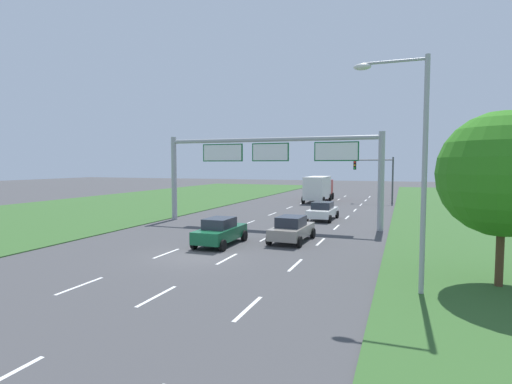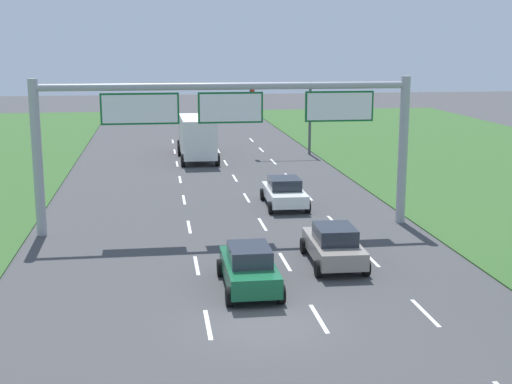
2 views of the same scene
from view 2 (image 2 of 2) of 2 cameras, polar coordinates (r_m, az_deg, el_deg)
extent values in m
plane|color=#424244|center=(22.56, 0.64, -10.32)|extent=(200.00, 200.00, 0.00)
cube|color=white|center=(22.38, -3.87, -10.52)|extent=(0.14, 2.40, 0.01)
cube|color=white|center=(28.01, -4.78, -5.87)|extent=(0.14, 2.40, 0.01)
cube|color=white|center=(33.77, -5.37, -2.79)|extent=(0.14, 2.40, 0.01)
cube|color=white|center=(39.60, -5.79, -0.61)|extent=(0.14, 2.40, 0.01)
cube|color=white|center=(45.48, -6.10, 1.00)|extent=(0.14, 2.40, 0.01)
cube|color=white|center=(51.38, -6.33, 2.25)|extent=(0.14, 2.40, 0.01)
cube|color=white|center=(57.30, -6.52, 3.24)|extent=(0.14, 2.40, 0.01)
cube|color=white|center=(63.24, -6.68, 4.04)|extent=(0.14, 2.40, 0.01)
cube|color=white|center=(22.87, 5.05, -10.04)|extent=(0.14, 2.40, 0.01)
cube|color=white|center=(28.40, 2.32, -5.59)|extent=(0.14, 2.40, 0.01)
cube|color=white|center=(34.10, 0.52, -2.60)|extent=(0.14, 2.40, 0.01)
cube|color=white|center=(39.88, -0.76, -0.46)|extent=(0.14, 2.40, 0.01)
cube|color=white|center=(45.72, -1.71, 1.12)|extent=(0.14, 2.40, 0.01)
cube|color=white|center=(51.60, -2.44, 2.35)|extent=(0.14, 2.40, 0.01)
cube|color=white|center=(57.50, -3.03, 3.33)|extent=(0.14, 2.40, 0.01)
cube|color=white|center=(63.42, -3.51, 4.12)|extent=(0.14, 2.40, 0.01)
cube|color=white|center=(23.87, 13.38, -9.37)|extent=(0.14, 2.40, 0.01)
cube|color=white|center=(29.21, 9.12, -5.23)|extent=(0.14, 2.40, 0.01)
cube|color=white|center=(34.77, 6.24, -2.38)|extent=(0.14, 2.40, 0.01)
cube|color=white|center=(40.46, 4.17, -0.32)|extent=(0.14, 2.40, 0.01)
cube|color=white|center=(46.23, 2.61, 1.24)|extent=(0.14, 2.40, 0.01)
cube|color=white|center=(52.05, 1.40, 2.44)|extent=(0.14, 2.40, 0.01)
cube|color=white|center=(57.90, 0.43, 3.41)|extent=(0.14, 2.40, 0.01)
cube|color=white|center=(63.78, -0.37, 4.19)|extent=(0.14, 2.40, 0.01)
cube|color=gray|center=(28.12, 6.22, -4.47)|extent=(1.91, 4.27, 0.64)
cube|color=#232833|center=(27.77, 6.33, -3.35)|extent=(1.52, 1.98, 0.61)
cylinder|color=black|center=(29.51, 3.83, -4.29)|extent=(0.24, 0.65, 0.64)
cylinder|color=black|center=(29.87, 7.27, -4.16)|extent=(0.24, 0.65, 0.64)
cylinder|color=black|center=(26.58, 5.00, -6.14)|extent=(0.24, 0.65, 0.64)
cylinder|color=black|center=(26.98, 8.80, -5.97)|extent=(0.24, 0.65, 0.64)
cube|color=#145633|center=(25.17, -0.56, -6.31)|extent=(1.72, 4.22, 0.69)
cube|color=#232833|center=(24.86, -0.53, -5.01)|extent=(1.41, 1.92, 0.58)
cylinder|color=black|center=(26.65, -2.88, -6.06)|extent=(0.22, 0.64, 0.64)
cylinder|color=black|center=(26.86, 0.85, -5.91)|extent=(0.22, 0.64, 0.64)
cylinder|color=black|center=(23.72, -2.16, -8.36)|extent=(0.22, 0.64, 0.64)
cylinder|color=black|center=(23.95, 2.04, -8.16)|extent=(0.22, 0.64, 0.64)
cube|color=white|center=(37.77, 2.28, -0.20)|extent=(1.96, 4.44, 0.63)
cube|color=#232833|center=(37.66, 2.29, 0.70)|extent=(1.61, 1.97, 0.58)
cylinder|color=black|center=(39.30, 0.53, -0.18)|extent=(0.23, 0.64, 0.64)
cylinder|color=black|center=(39.58, 3.27, -0.11)|extent=(0.23, 0.64, 0.64)
cylinder|color=black|center=(36.11, 1.19, -1.26)|extent=(0.23, 0.64, 0.64)
cylinder|color=black|center=(36.42, 4.17, -1.18)|extent=(0.23, 0.64, 0.64)
cube|color=#B21E19|center=(56.78, -5.02, 4.77)|extent=(2.23, 2.13, 2.20)
cube|color=silver|center=(52.45, -4.71, 4.49)|extent=(2.44, 6.30, 2.75)
cylinder|color=black|center=(57.36, -6.16, 3.71)|extent=(0.29, 0.90, 0.90)
cylinder|color=black|center=(57.50, -3.91, 3.77)|extent=(0.29, 0.90, 0.90)
cylinder|color=black|center=(55.08, -6.13, 3.37)|extent=(0.29, 0.90, 0.90)
cylinder|color=black|center=(55.24, -3.62, 3.44)|extent=(0.29, 0.90, 0.90)
cylinder|color=black|center=(50.07, -5.86, 2.53)|extent=(0.29, 0.90, 0.90)
cylinder|color=black|center=(50.25, -3.10, 2.61)|extent=(0.29, 0.90, 0.90)
cylinder|color=#9EA0A5|center=(32.93, -17.09, 2.57)|extent=(0.44, 0.44, 7.00)
cylinder|color=#9EA0A5|center=(34.50, 11.67, 3.25)|extent=(0.44, 0.44, 7.00)
cylinder|color=#9EA0A5|center=(32.33, -2.42, 8.45)|extent=(16.80, 0.32, 0.32)
cube|color=#0C5B28|center=(32.25, -9.27, 6.59)|extent=(3.47, 0.12, 1.40)
cube|color=white|center=(32.19, -9.27, 6.58)|extent=(3.31, 0.01, 1.24)
cube|color=#0C5B28|center=(32.42, -2.05, 6.76)|extent=(2.95, 0.12, 1.40)
cube|color=white|center=(32.36, -2.04, 6.75)|extent=(2.79, 0.01, 1.24)
cube|color=#0C5B28|center=(33.32, 6.68, 6.83)|extent=(3.22, 0.12, 1.40)
cube|color=white|center=(33.26, 6.71, 6.82)|extent=(3.06, 0.01, 1.24)
cylinder|color=#47494F|center=(55.35, 4.33, 5.90)|extent=(0.20, 0.20, 5.60)
cylinder|color=#47494F|center=(54.72, 2.05, 8.43)|extent=(4.50, 0.14, 0.14)
cube|color=black|center=(54.42, -0.31, 7.73)|extent=(0.32, 0.36, 1.10)
sphere|color=red|center=(54.19, -0.29, 8.11)|extent=(0.22, 0.22, 0.22)
sphere|color=orange|center=(54.22, -0.28, 7.72)|extent=(0.22, 0.22, 0.22)
sphere|color=green|center=(54.24, -0.28, 7.33)|extent=(0.22, 0.22, 0.22)
camera|label=1|loc=(13.92, 67.05, -11.60)|focal=28.00mm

